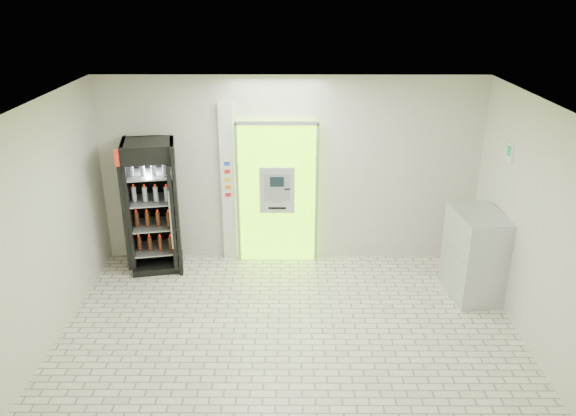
{
  "coord_description": "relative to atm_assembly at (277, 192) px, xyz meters",
  "views": [
    {
      "loc": [
        0.01,
        -5.95,
        4.28
      ],
      "look_at": [
        -0.02,
        1.2,
        1.39
      ],
      "focal_mm": 35.0,
      "sensor_mm": 36.0,
      "label": 1
    }
  ],
  "objects": [
    {
      "name": "atm_assembly",
      "position": [
        0.0,
        0.0,
        0.0
      ],
      "size": [
        1.3,
        0.24,
        2.33
      ],
      "color": "#7CF207",
      "rests_on": "ground"
    },
    {
      "name": "pillar",
      "position": [
        -0.78,
        0.04,
        0.13
      ],
      "size": [
        0.22,
        0.11,
        2.6
      ],
      "color": "silver",
      "rests_on": "ground"
    },
    {
      "name": "steel_cabinet",
      "position": [
        2.87,
        -1.13,
        -0.53
      ],
      "size": [
        0.74,
        1.02,
        1.28
      ],
      "rotation": [
        0.0,
        0.0,
        0.1
      ],
      "color": "#B8BCC1",
      "rests_on": "ground"
    },
    {
      "name": "room_shell",
      "position": [
        0.2,
        -2.41,
        0.67
      ],
      "size": [
        6.0,
        6.0,
        6.0
      ],
      "color": "beige",
      "rests_on": "ground"
    },
    {
      "name": "ground",
      "position": [
        0.2,
        -2.41,
        -1.17
      ],
      "size": [
        6.0,
        6.0,
        0.0
      ],
      "primitive_type": "plane",
      "color": "beige",
      "rests_on": "ground"
    },
    {
      "name": "exit_sign",
      "position": [
        3.19,
        -1.01,
        0.95
      ],
      "size": [
        0.02,
        0.22,
        0.26
      ],
      "color": "white",
      "rests_on": "room_shell"
    },
    {
      "name": "beverage_cooler",
      "position": [
        -1.93,
        -0.26,
        -0.17
      ],
      "size": [
        0.9,
        0.86,
        2.08
      ],
      "rotation": [
        0.0,
        0.0,
        0.2
      ],
      "color": "black",
      "rests_on": "ground"
    }
  ]
}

